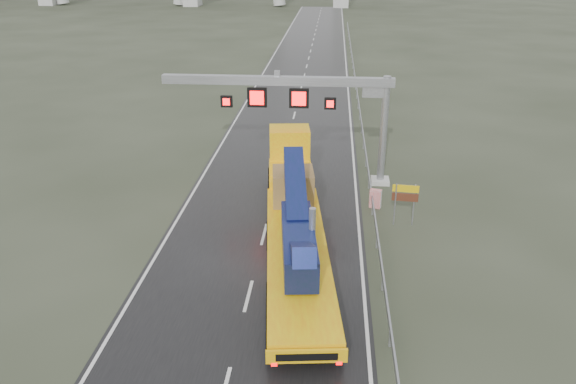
# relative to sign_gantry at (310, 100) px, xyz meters

# --- Properties ---
(ground) EXTENTS (400.00, 400.00, 0.00)m
(ground) POSITION_rel_sign_gantry_xyz_m (-2.10, -17.99, -5.61)
(ground) COLOR #2D3324
(ground) RESTS_ON ground
(road) EXTENTS (11.00, 200.00, 0.02)m
(road) POSITION_rel_sign_gantry_xyz_m (-2.10, 22.01, -5.60)
(road) COLOR black
(road) RESTS_ON ground
(guardrail) EXTENTS (0.20, 140.00, 1.40)m
(guardrail) POSITION_rel_sign_gantry_xyz_m (4.00, 12.01, -4.91)
(guardrail) COLOR gray
(guardrail) RESTS_ON ground
(sign_gantry) EXTENTS (14.90, 1.20, 7.42)m
(sign_gantry) POSITION_rel_sign_gantry_xyz_m (0.00, 0.00, 0.00)
(sign_gantry) COLOR #AEADA9
(sign_gantry) RESTS_ON ground
(heavy_haul_truck) EXTENTS (4.99, 19.89, 4.63)m
(heavy_haul_truck) POSITION_rel_sign_gantry_xyz_m (-0.50, -7.46, -3.82)
(heavy_haul_truck) COLOR yellow
(heavy_haul_truck) RESTS_ON ground
(exit_sign_pair) EXTENTS (1.46, 0.20, 2.50)m
(exit_sign_pair) POSITION_rel_sign_gantry_xyz_m (5.65, -6.16, -3.86)
(exit_sign_pair) COLOR gray
(exit_sign_pair) RESTS_ON ground
(striped_barrier) EXTENTS (0.76, 0.53, 1.16)m
(striped_barrier) POSITION_rel_sign_gantry_xyz_m (4.22, -3.93, -5.03)
(striped_barrier) COLOR red
(striped_barrier) RESTS_ON ground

